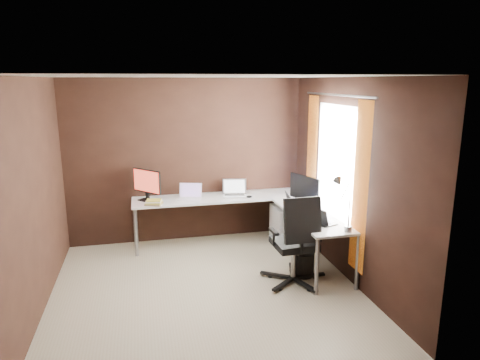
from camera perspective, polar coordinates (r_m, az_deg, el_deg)
name	(u,v)px	position (r m, az deg, el deg)	size (l,w,h in m)	color
room	(232,184)	(5.00, -1.04, -0.54)	(3.60, 3.60, 2.50)	tan
desk	(252,207)	(6.18, 1.62, -3.60)	(2.65, 2.25, 0.73)	white
drawer_pedestal	(287,226)	(6.56, 6.33, -6.13)	(0.42, 0.50, 0.60)	white
monitor_left	(147,183)	(6.39, -12.32, -0.42)	(0.38, 0.41, 0.47)	black
monitor_right	(305,190)	(5.95, 8.60, -1.27)	(0.24, 0.53, 0.46)	black
laptop_white	(190,196)	(6.43, -6.67, -2.08)	(0.39, 0.33, 0.23)	white
laptop_silver	(235,192)	(6.56, -0.74, -1.63)	(0.41, 0.33, 0.25)	silver
laptop_black_big	(294,208)	(5.81, 7.26, -3.70)	(0.32, 0.41, 0.25)	black
laptop_black_small	(321,220)	(5.40, 10.78, -5.25)	(0.31, 0.37, 0.21)	black
book_stack	(154,202)	(6.22, -11.42, -2.93)	(0.27, 0.25, 0.07)	olive
mouse_left	(155,204)	(6.22, -11.31, -3.09)	(0.08, 0.05, 0.03)	black
mouse_corner	(249,197)	(6.44, 1.23, -2.24)	(0.09, 0.06, 0.04)	black
desk_lamp	(342,197)	(5.11, 13.45, -2.21)	(0.20, 0.24, 0.65)	slate
office_chair	(295,257)	(5.38, 7.34, -10.20)	(0.64, 0.64, 1.15)	black
wastebasket	(304,264)	(5.66, 8.47, -11.03)	(0.27, 0.27, 0.31)	black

